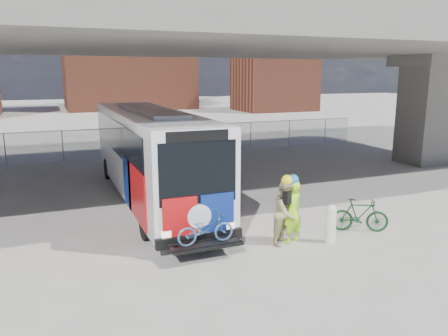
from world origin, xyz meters
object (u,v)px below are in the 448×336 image
cyclist_hivis (292,210)px  bike_parked (360,215)px  bus (150,148)px  bollard (331,222)px  cyclist_tan (286,211)px

cyclist_hivis → bike_parked: bearing=161.7°
cyclist_hivis → bike_parked: 2.57m
bus → bike_parked: (5.38, -6.33, -1.57)m
bollard → bus: bearing=120.0°
cyclist_tan → bus: bearing=80.2°
bus → bollard: 7.99m
bollard → cyclist_hivis: cyclist_hivis is taller
bus → bollard: bus is taller
cyclist_hivis → bus: bearing=-84.1°
cyclist_tan → bike_parked: bearing=-32.3°
bus → cyclist_tan: 6.95m
bollard → cyclist_hivis: (-1.08, 0.46, 0.38)m
bollard → cyclist_tan: cyclist_tan is taller
bus → cyclist_hivis: size_ratio=6.12×
bollard → cyclist_tan: size_ratio=0.56×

